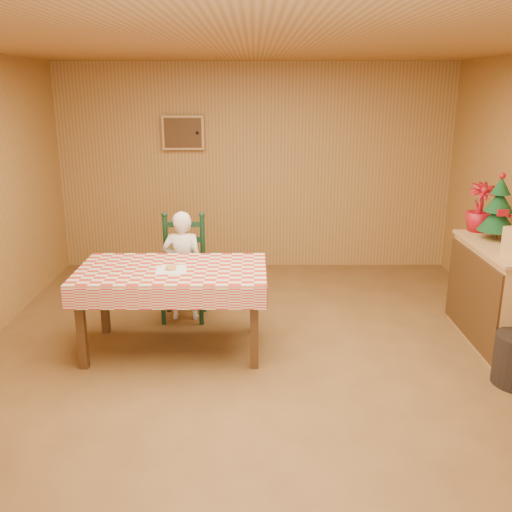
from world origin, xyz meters
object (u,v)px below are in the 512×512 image
at_px(christmas_tree, 498,209).
at_px(shelf_unit, 499,295).
at_px(dining_table, 172,277).
at_px(seated_child, 183,266).
at_px(ladder_chair, 184,270).

bearing_deg(christmas_tree, shelf_unit, -91.98).
relative_size(dining_table, seated_child, 1.47).
distance_m(dining_table, ladder_chair, 0.81).
height_order(dining_table, ladder_chair, ladder_chair).
relative_size(shelf_unit, christmas_tree, 2.00).
bearing_deg(shelf_unit, ladder_chair, 167.63).
xyz_separation_m(ladder_chair, shelf_unit, (2.96, -0.65, -0.04)).
height_order(dining_table, shelf_unit, shelf_unit).
bearing_deg(ladder_chair, shelf_unit, -12.37).
bearing_deg(dining_table, ladder_chair, 90.00).
bearing_deg(ladder_chair, christmas_tree, -7.66).
height_order(shelf_unit, christmas_tree, christmas_tree).
distance_m(dining_table, shelf_unit, 2.97).
bearing_deg(dining_table, seated_child, 90.00).
xyz_separation_m(seated_child, shelf_unit, (2.96, -0.59, -0.10)).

